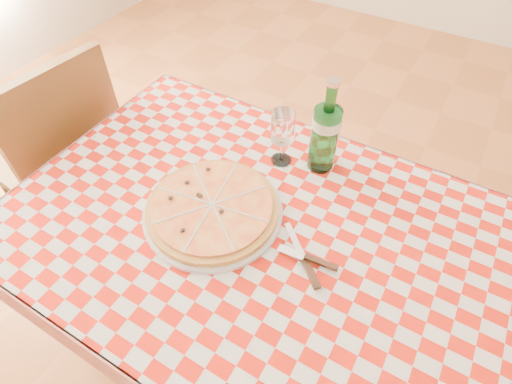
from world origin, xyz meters
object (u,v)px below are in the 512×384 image
pizza_plate (213,208)px  wine_glass (282,138)px  water_bottle (326,127)px  chair_far (65,154)px  dining_table (251,246)px

pizza_plate → wine_glass: wine_glass is taller
water_bottle → chair_far: bearing=-166.5°
dining_table → water_bottle: water_bottle is taller
dining_table → pizza_plate: bearing=-170.2°
chair_far → water_bottle: 1.04m
chair_far → wine_glass: (0.84, 0.19, 0.31)m
water_bottle → pizza_plate: bearing=-118.6°
chair_far → wine_glass: bearing=-161.7°
water_bottle → wine_glass: size_ratio=1.65×
pizza_plate → water_bottle: 0.38m
chair_far → pizza_plate: size_ratio=2.52×
pizza_plate → water_bottle: water_bottle is taller
dining_table → wine_glass: (-0.05, 0.25, 0.19)m
chair_far → wine_glass: chair_far is taller
wine_glass → dining_table: bearing=-79.8°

